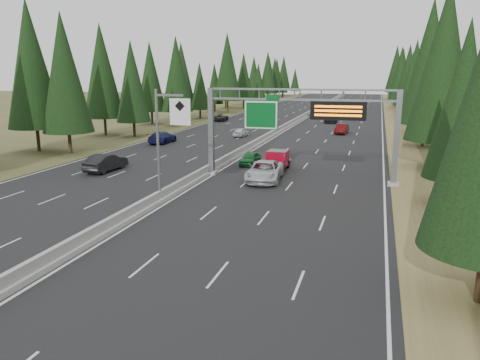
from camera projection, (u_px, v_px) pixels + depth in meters
name	position (u px, v px, depth m)	size (l,w,h in m)	color
road	(294.00, 124.00, 85.03)	(32.00, 260.00, 0.08)	black
shoulder_right	(396.00, 127.00, 80.14)	(3.60, 260.00, 0.06)	olive
shoulder_left	(202.00, 121.00, 89.91)	(3.60, 260.00, 0.06)	#464821
median_barrier	(294.00, 122.00, 84.94)	(0.70, 260.00, 0.85)	gray
sign_gantry	(307.00, 120.00, 39.22)	(16.75, 0.98, 7.80)	slate
hov_sign_pole	(165.00, 138.00, 32.35)	(2.80, 0.50, 8.00)	slate
tree_row_right	(435.00, 74.00, 65.60)	(11.36, 242.48, 18.60)	black
tree_row_left	(155.00, 75.00, 79.35)	(11.61, 242.99, 18.17)	black
silver_minivan	(265.00, 171.00, 40.10)	(2.78, 6.03, 1.68)	silver
red_pickup	(277.00, 160.00, 44.51)	(2.00, 5.59, 1.82)	black
car_ahead_green	(250.00, 158.00, 47.21)	(1.52, 3.78, 1.29)	#155E27
car_ahead_dkred	(342.00, 129.00, 71.23)	(1.56, 4.47, 1.47)	#500B0C
car_ahead_dkgrey	(331.00, 118.00, 87.18)	(2.30, 5.66, 1.64)	black
car_ahead_white	(315.00, 113.00, 101.08)	(2.25, 4.88, 1.36)	#BABABA
car_ahead_far	(327.00, 105.00, 124.17)	(1.71, 4.24, 1.45)	black
car_onc_near	(106.00, 162.00, 44.09)	(1.74, 5.00, 1.65)	black
car_onc_blue	(162.00, 137.00, 61.67)	(2.17, 5.34, 1.55)	#161A4E
car_onc_white	(241.00, 132.00, 68.16)	(1.53, 3.80, 1.29)	silver
car_onc_far	(221.00, 117.00, 90.18)	(2.22, 4.81, 1.34)	black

